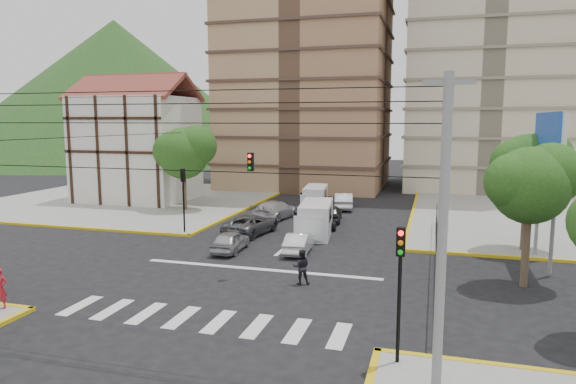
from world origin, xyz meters
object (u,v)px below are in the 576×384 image
(van_right_lane, at_px, (315,220))
(pedestrian_sw_corner, at_px, (0,288))
(traffic_light_nw, at_px, (183,190))
(pedestrian_crosswalk, at_px, (301,267))
(car_silver_front_left, at_px, (230,241))
(van_left_lane, at_px, (315,199))
(traffic_light_se, at_px, (400,272))
(car_white_front_right, at_px, (299,243))

(van_right_lane, relative_size, pedestrian_sw_corner, 3.10)
(traffic_light_nw, height_order, pedestrian_crosswalk, traffic_light_nw)
(traffic_light_nw, xyz_separation_m, pedestrian_crosswalk, (10.55, -8.39, -2.26))
(traffic_light_nw, height_order, car_silver_front_left, traffic_light_nw)
(pedestrian_sw_corner, bearing_deg, car_silver_front_left, 46.26)
(van_left_lane, bearing_deg, pedestrian_sw_corner, -111.16)
(traffic_light_se, height_order, van_left_lane, traffic_light_se)
(traffic_light_se, relative_size, traffic_light_nw, 1.00)
(van_right_lane, xyz_separation_m, car_silver_front_left, (-3.97, -5.39, -0.47))
(van_left_lane, xyz_separation_m, pedestrian_crosswalk, (4.03, -20.31, -0.14))
(van_right_lane, height_order, car_white_front_right, van_right_lane)
(traffic_light_nw, relative_size, car_white_front_right, 1.18)
(car_white_front_right, bearing_deg, car_silver_front_left, 7.38)
(car_silver_front_left, height_order, pedestrian_sw_corner, pedestrian_sw_corner)
(van_left_lane, height_order, car_silver_front_left, van_left_lane)
(pedestrian_crosswalk, bearing_deg, van_right_lane, -96.77)
(van_right_lane, height_order, pedestrian_crosswalk, van_right_lane)
(traffic_light_nw, bearing_deg, pedestrian_sw_corner, -91.68)
(pedestrian_sw_corner, bearing_deg, van_left_lane, 56.33)
(car_silver_front_left, distance_m, car_white_front_right, 4.12)
(traffic_light_nw, bearing_deg, car_silver_front_left, -35.93)
(traffic_light_nw, bearing_deg, traffic_light_se, -45.00)
(car_silver_front_left, bearing_deg, pedestrian_sw_corner, 63.54)
(car_white_front_right, bearing_deg, pedestrian_crosswalk, 101.69)
(car_silver_front_left, bearing_deg, van_left_lane, -98.05)
(traffic_light_nw, xyz_separation_m, car_silver_front_left, (4.89, -3.54, -2.48))
(car_white_front_right, bearing_deg, traffic_light_nw, -21.16)
(pedestrian_crosswalk, bearing_deg, pedestrian_sw_corner, 15.99)
(traffic_light_se, bearing_deg, car_silver_front_left, 131.62)
(traffic_light_se, distance_m, car_white_front_right, 14.73)
(van_right_lane, distance_m, car_white_front_right, 4.58)
(traffic_light_se, distance_m, traffic_light_nw, 22.06)
(traffic_light_se, xyz_separation_m, pedestrian_crosswalk, (-5.05, 7.21, -2.26))
(van_right_lane, relative_size, car_silver_front_left, 1.42)
(traffic_light_se, bearing_deg, pedestrian_sw_corner, 178.93)
(traffic_light_se, relative_size, pedestrian_sw_corner, 2.59)
(traffic_light_nw, relative_size, pedestrian_sw_corner, 2.59)
(van_left_lane, height_order, car_white_front_right, van_left_lane)
(car_white_front_right, xyz_separation_m, pedestrian_sw_corner, (-9.37, -12.59, 0.38))
(van_left_lane, relative_size, car_silver_front_left, 1.28)
(car_white_front_right, bearing_deg, pedestrian_sw_corner, 49.07)
(car_silver_front_left, xyz_separation_m, pedestrian_sw_corner, (-5.34, -11.76, 0.37))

